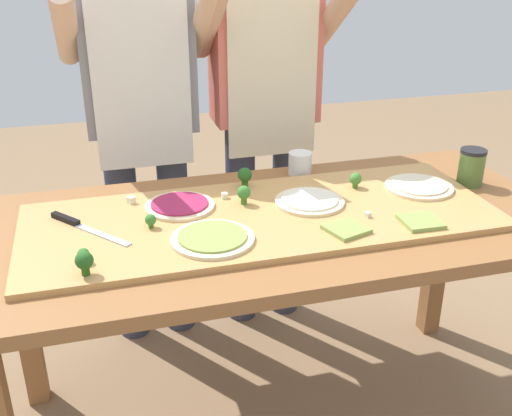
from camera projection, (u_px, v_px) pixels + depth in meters
name	position (u px, v px, depth m)	size (l,w,h in m)	color
prep_table	(277.00, 248.00, 1.87)	(1.73, 0.81, 0.79)	brown
cutting_board	(263.00, 217.00, 1.81)	(1.40, 0.53, 0.02)	tan
chefs_knife	(79.00, 225.00, 1.73)	(0.21, 0.26, 0.02)	#B7BABF
pizza_whole_white_garlic	(310.00, 201.00, 1.88)	(0.21, 0.21, 0.02)	beige
pizza_whole_cheese_artichoke	(419.00, 186.00, 1.99)	(0.22, 0.22, 0.02)	beige
pizza_whole_pesto_green	(212.00, 238.00, 1.65)	(0.23, 0.23, 0.02)	beige
pizza_whole_beet_magenta	(180.00, 205.00, 1.85)	(0.21, 0.21, 0.02)	beige
pizza_slice_near_right	(346.00, 229.00, 1.70)	(0.10, 0.10, 0.01)	#899E4C
pizza_slice_center	(421.00, 222.00, 1.75)	(0.11, 0.11, 0.01)	#899E4C
broccoli_floret_back_right	(245.00, 176.00, 1.98)	(0.05, 0.05, 0.07)	#2C5915
broccoli_floret_front_left	(83.00, 254.00, 1.54)	(0.03, 0.03, 0.04)	#3F7220
broccoli_floret_back_mid	(151.00, 221.00, 1.71)	(0.03, 0.03, 0.04)	#3F7220
broccoli_floret_front_mid	(84.00, 261.00, 1.47)	(0.05, 0.05, 0.06)	#2C5915
broccoli_floret_center_left	(356.00, 179.00, 1.98)	(0.04, 0.04, 0.05)	#487A23
broccoli_floret_front_right	(244.00, 193.00, 1.86)	(0.04, 0.04, 0.06)	#3F7220
cheese_crumble_a	(368.00, 215.00, 1.79)	(0.02, 0.02, 0.02)	silver
cheese_crumble_b	(225.00, 196.00, 1.91)	(0.02, 0.02, 0.02)	white
cheese_crumble_c	(131.00, 200.00, 1.88)	(0.02, 0.02, 0.02)	silver
flour_cup	(300.00, 165.00, 2.14)	(0.08, 0.08, 0.08)	white
sauce_jar	(471.00, 167.00, 2.04)	(0.09, 0.09, 0.12)	#517033
cook_left	(141.00, 104.00, 2.24)	(0.54, 0.39, 1.67)	#333847
cook_right	(265.00, 95.00, 2.36)	(0.54, 0.39, 1.67)	#333847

